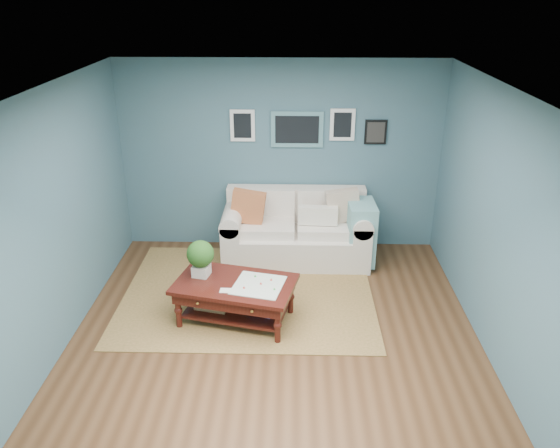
{
  "coord_description": "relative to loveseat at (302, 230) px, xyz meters",
  "views": [
    {
      "loc": [
        0.19,
        -4.91,
        3.6
      ],
      "look_at": [
        0.03,
        1.0,
        0.98
      ],
      "focal_mm": 35.0,
      "sensor_mm": 36.0,
      "label": 1
    }
  ],
  "objects": [
    {
      "name": "area_rug",
      "position": [
        -0.69,
        -1.0,
        -0.43
      ],
      "size": [
        3.11,
        2.49,
        0.01
      ],
      "primitive_type": "cube",
      "color": "brown",
      "rests_on": "ground"
    },
    {
      "name": "loveseat",
      "position": [
        0.0,
        0.0,
        0.0
      ],
      "size": [
        2.07,
        0.94,
        1.06
      ],
      "color": "silver",
      "rests_on": "ground"
    },
    {
      "name": "room_shell",
      "position": [
        -0.31,
        -1.97,
        0.93
      ],
      "size": [
        5.0,
        5.02,
        2.7
      ],
      "color": "brown",
      "rests_on": "ground"
    },
    {
      "name": "coffee_table",
      "position": [
        -0.85,
        -1.57,
        -0.02
      ],
      "size": [
        1.48,
        1.06,
        0.94
      ],
      "rotation": [
        0.0,
        0.0,
        -0.23
      ],
      "color": "#370E0A",
      "rests_on": "ground"
    }
  ]
}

